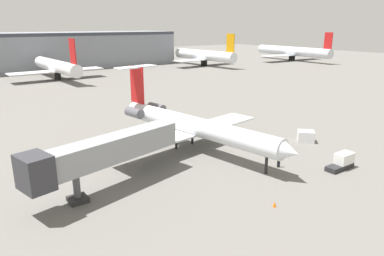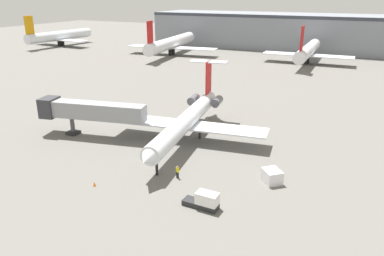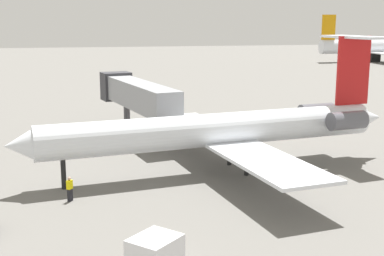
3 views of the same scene
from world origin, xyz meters
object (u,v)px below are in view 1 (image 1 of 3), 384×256
Objects in this scene: ground_crew_marshaller at (279,161)px; parked_airliner_east_mid at (204,55)px; regional_jet at (189,124)px; parked_airliner_east_end at (293,51)px; cargo_container_uld at (306,136)px; jet_bridge at (98,153)px; traffic_cone_near at (275,204)px; parked_airliner_centre at (57,67)px; baggage_tug_lead at (342,162)px.

ground_crew_marshaller is 111.02m from parked_airliner_east_mid.
parked_airliner_east_end is at bearing 32.17° from regional_jet.
ground_crew_marshaller is at bearing -159.47° from cargo_container_uld.
regional_jet is at bearing 152.59° from cargo_container_uld.
jet_bridge is 32.66× the size of traffic_cone_near.
parked_airliner_east_mid reaches higher than parked_airliner_centre.
parked_airliner_east_mid is (66.49, 79.90, 0.81)m from regional_jet.
parked_airliner_east_end is at bearing -2.39° from parked_airliner_centre.
cargo_container_uld is 0.09× the size of parked_airliner_centre.
regional_jet is 19.15m from traffic_cone_near.
parked_airliner_centre reaches higher than jet_bridge.
parked_airliner_centre is (4.82, 76.77, 0.65)m from regional_jet.
regional_jet reaches higher than ground_crew_marshaller.
traffic_cone_near is (12.12, -12.92, -4.04)m from jet_bridge.
cargo_container_uld is 85.63m from parked_airliner_centre.
parked_airliner_east_end is (118.17, 90.74, 4.12)m from traffic_cone_near.
parked_airliner_east_mid is (69.91, 98.45, 4.08)m from traffic_cone_near.
traffic_cone_near is (-13.98, -1.49, -0.56)m from baggage_tug_lead.
jet_bridge is at bearing -133.80° from parked_airliner_east_mid.
parked_airliner_east_end is at bearing 37.52° from traffic_cone_near.
cargo_container_uld reaches higher than traffic_cone_near.
parked_airliner_east_mid is (61.85, 92.13, 3.50)m from ground_crew_marshaller.
ground_crew_marshaller is 89.07m from parked_airliner_centre.
cargo_container_uld is at bearing -27.41° from regional_jet.
cargo_container_uld is at bearing 60.36° from baggage_tug_lead.
jet_bridge is 5.92× the size of cargo_container_uld.
parked_airliner_east_mid is (82.03, 85.53, 0.05)m from jet_bridge.
baggage_tug_lead is at bearing 6.10° from traffic_cone_near.
parked_airliner_east_end reaches higher than jet_bridge.
parked_airliner_east_end is at bearing 37.48° from ground_crew_marshaller.
parked_airliner_east_end is at bearing 40.58° from baggage_tug_lead.
ground_crew_marshaller is 0.05× the size of parked_airliner_centre.
baggage_tug_lead reaches higher than cargo_container_uld.
cargo_container_uld is (11.01, 4.12, -0.02)m from ground_crew_marshaller.
ground_crew_marshaller is at bearing -142.52° from parked_airliner_east_end.
parked_airliner_east_end reaches higher than regional_jet.
ground_crew_marshaller is at bearing -69.24° from regional_jet.
ground_crew_marshaller reaches higher than cargo_container_uld.
ground_crew_marshaller is at bearing -18.11° from jet_bridge.
baggage_tug_lead is (26.10, -11.43, -3.47)m from jet_bridge.
cargo_container_uld is at bearing -4.54° from jet_bridge.
ground_crew_marshaller is 7.64m from baggage_tug_lead.
parked_airliner_east_end is at bearing -9.08° from parked_airliner_east_mid.
parked_airliner_centre is 110.02m from parked_airliner_east_end.
parked_airliner_east_end reaches higher than traffic_cone_near.
baggage_tug_lead is 94.07m from parked_airliner_centre.
regional_jet is 1.76× the size of jet_bridge.
traffic_cone_near is at bearing -151.29° from cargo_container_uld.
baggage_tug_lead is at bearing -39.22° from ground_crew_marshaller.
parked_airliner_east_end is (109.93, -4.58, 0.20)m from parked_airliner_centre.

